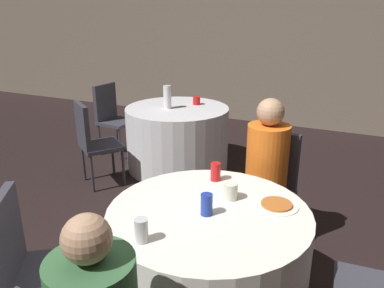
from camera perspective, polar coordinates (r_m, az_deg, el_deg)
The scene contains 15 objects.
wall_back at distance 6.22m, azimuth 16.83°, elevation 15.11°, with size 16.00×0.06×2.80m.
table_near at distance 2.33m, azimuth 2.42°, elevation -18.03°, with size 1.15×1.15×0.74m.
table_far at distance 4.47m, azimuth -2.23°, elevation 0.97°, with size 1.21×1.21×0.74m.
chair_near_north at distance 3.03m, azimuth 11.77°, elevation -5.25°, with size 0.45×0.45×0.91m.
chair_near_southwest at distance 2.27m, azimuth -23.76°, elevation -15.58°, with size 0.56×0.56×0.91m.
chair_far_southwest at distance 4.07m, azimuth -15.02°, elevation 0.98°, with size 0.56×0.56×0.91m.
chair_far_west at distance 5.01m, azimuth -12.25°, elevation 4.66°, with size 0.44×0.43×0.91m.
person_orange_shirt at distance 2.86m, azimuth 10.69°, elevation -5.33°, with size 0.34×0.50×1.21m.
pizza_plate_near at distance 2.22m, azimuth 12.75°, elevation -9.02°, with size 0.25×0.25×0.02m.
soda_can_blue at distance 2.06m, azimuth 2.24°, elevation -9.19°, with size 0.07×0.07×0.12m.
soda_can_silver at distance 1.86m, azimuth -7.73°, elevation -12.92°, with size 0.07×0.07×0.12m.
soda_can_red at distance 2.46m, azimuth 3.62°, elevation -4.22°, with size 0.07×0.07×0.12m.
cup_near at distance 2.24m, azimuth 5.83°, elevation -7.16°, with size 0.09×0.09×0.10m.
bottle_far at distance 4.30m, azimuth -3.78°, elevation 7.13°, with size 0.09×0.09×0.27m.
cup_far at distance 4.50m, azimuth 0.70°, elevation 6.62°, with size 0.09×0.09×0.10m.
Camera 1 is at (0.93, -1.80, 1.79)m, focal length 35.00 mm.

